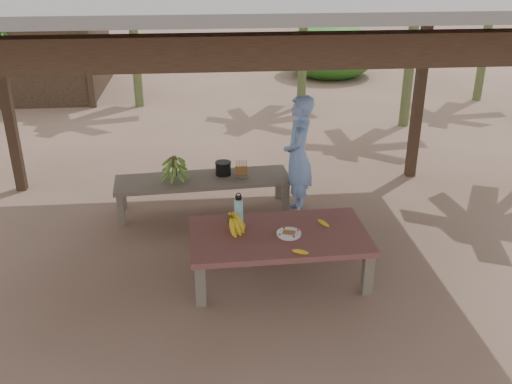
{
  "coord_description": "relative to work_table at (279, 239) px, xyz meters",
  "views": [
    {
      "loc": [
        -0.21,
        -5.3,
        3.25
      ],
      "look_at": [
        0.3,
        0.13,
        0.8
      ],
      "focal_mm": 40.0,
      "sensor_mm": 36.0,
      "label": 1
    }
  ],
  "objects": [
    {
      "name": "loose_banana_side",
      "position": [
        0.48,
        0.14,
        0.09
      ],
      "size": [
        0.14,
        0.15,
        0.04
      ],
      "primitive_type": "ellipsoid",
      "rotation": [
        0.0,
        0.0,
        0.68
      ],
      "color": "yellow",
      "rests_on": "work_table"
    },
    {
      "name": "plate",
      "position": [
        0.09,
        -0.05,
        0.08
      ],
      "size": [
        0.25,
        0.25,
        0.04
      ],
      "color": "white",
      "rests_on": "work_table"
    },
    {
      "name": "hut",
      "position": [
        -5.0,
        8.25,
        0.67
      ],
      "size": [
        4.4,
        3.43,
        2.85
      ],
      "color": "black",
      "rests_on": "ground"
    },
    {
      "name": "work_table",
      "position": [
        0.0,
        0.0,
        0.0
      ],
      "size": [
        1.83,
        1.05,
        0.5
      ],
      "rotation": [
        0.0,
        0.0,
        0.03
      ],
      "color": "brown",
      "rests_on": "ground"
    },
    {
      "name": "cooking_pot",
      "position": [
        -0.49,
        1.73,
        0.1
      ],
      "size": [
        0.2,
        0.2,
        0.17
      ],
      "primitive_type": "cylinder",
      "color": "black",
      "rests_on": "bench"
    },
    {
      "name": "bench",
      "position": [
        -0.76,
        1.63,
        -0.04
      ],
      "size": [
        2.24,
        0.76,
        0.45
      ],
      "rotation": [
        0.0,
        0.0,
        0.07
      ],
      "color": "brown",
      "rests_on": "ground"
    },
    {
      "name": "woman",
      "position": [
        0.43,
        1.49,
        0.33
      ],
      "size": [
        0.47,
        0.62,
        1.53
      ],
      "primitive_type": "imported",
      "rotation": [
        0.0,
        0.0,
        -1.77
      ],
      "color": "#6F8FD2",
      "rests_on": "ground"
    },
    {
      "name": "ground",
      "position": [
        -0.5,
        0.25,
        -0.43
      ],
      "size": [
        80.0,
        80.0,
        0.0
      ],
      "primitive_type": "plane",
      "color": "brown",
      "rests_on": "ground"
    },
    {
      "name": "loose_banana_front",
      "position": [
        0.15,
        -0.42,
        0.09
      ],
      "size": [
        0.17,
        0.07,
        0.04
      ],
      "primitive_type": "ellipsoid",
      "rotation": [
        0.0,
        0.0,
        1.37
      ],
      "color": "yellow",
      "rests_on": "work_table"
    },
    {
      "name": "ripe_banana_bunch",
      "position": [
        -0.5,
        0.1,
        0.16
      ],
      "size": [
        0.33,
        0.29,
        0.19
      ],
      "primitive_type": null,
      "rotation": [
        0.0,
        0.0,
        0.07
      ],
      "color": "yellow",
      "rests_on": "work_table"
    },
    {
      "name": "green_banana_stalk",
      "position": [
        -1.1,
        1.61,
        0.18
      ],
      "size": [
        0.31,
        0.31,
        0.33
      ],
      "primitive_type": null,
      "rotation": [
        0.0,
        0.0,
        0.07
      ],
      "color": "#598C2D",
      "rests_on": "bench"
    },
    {
      "name": "skewer_rack",
      "position": [
        -0.27,
        1.62,
        0.14
      ],
      "size": [
        0.19,
        0.09,
        0.24
      ],
      "primitive_type": null,
      "rotation": [
        0.0,
        0.0,
        0.07
      ],
      "color": "#A57F47",
      "rests_on": "bench"
    },
    {
      "name": "water_flask",
      "position": [
        -0.39,
        0.29,
        0.21
      ],
      "size": [
        0.09,
        0.09,
        0.34
      ],
      "color": "#3FC0C6",
      "rests_on": "work_table"
    }
  ]
}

